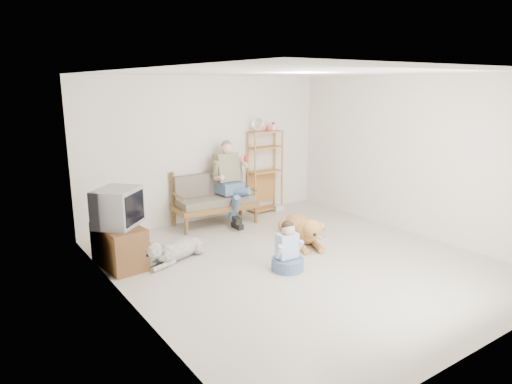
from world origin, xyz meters
TOP-DOWN VIEW (x-y plane):
  - floor at (0.00, 0.00)m, footprint 5.50×5.50m
  - ceiling at (0.00, 0.00)m, footprint 5.50×5.50m
  - wall_back at (0.00, 2.75)m, footprint 5.00×0.00m
  - wall_front at (0.00, -2.75)m, footprint 5.00×0.00m
  - wall_left at (-2.50, 0.00)m, footprint 0.00×5.50m
  - wall_right at (2.50, 0.00)m, footprint 0.00×5.50m
  - loveseat at (-0.10, 2.39)m, footprint 1.55×0.81m
  - man at (0.17, 2.15)m, footprint 0.58×0.84m
  - etagere at (1.20, 2.55)m, footprint 0.73×0.32m
  - book_stack at (1.42, 2.38)m, footprint 0.21×0.16m
  - tv_stand at (-2.23, 1.35)m, footprint 0.59×0.94m
  - crt_tv at (-2.20, 1.37)m, footprint 0.82×0.81m
  - wall_outlet at (-1.25, 2.73)m, footprint 0.12×0.02m
  - golden_retriever at (0.62, 0.69)m, footprint 0.85×1.61m
  - shaggy_dog at (-1.50, 1.10)m, footprint 1.27×0.62m
  - terrier at (0.93, 0.81)m, footprint 0.35×0.69m
  - child at (-0.33, -0.11)m, footprint 0.46×0.46m

SIDE VIEW (x-z plane):
  - floor at x=0.00m, z-range 0.00..0.00m
  - book_stack at x=1.42m, z-range 0.00..0.12m
  - terrier at x=0.93m, z-range -0.02..0.25m
  - shaggy_dog at x=-1.50m, z-range -0.04..0.36m
  - golden_retriever at x=0.62m, z-range -0.05..0.47m
  - child at x=-0.33m, z-range -0.10..0.62m
  - wall_outlet at x=-1.25m, z-range 0.26..0.34m
  - tv_stand at x=-2.23m, z-range 0.00..0.60m
  - loveseat at x=-0.10m, z-range 0.01..0.96m
  - man at x=0.17m, z-range 0.03..1.38m
  - etagere at x=1.20m, z-range -0.12..1.81m
  - crt_tv at x=-2.20m, z-range 0.60..1.13m
  - wall_left at x=-2.50m, z-range -1.40..4.10m
  - wall_right at x=2.50m, z-range -1.40..4.10m
  - wall_back at x=0.00m, z-range -1.15..3.85m
  - wall_front at x=0.00m, z-range -1.15..3.85m
  - ceiling at x=0.00m, z-range 2.70..2.70m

